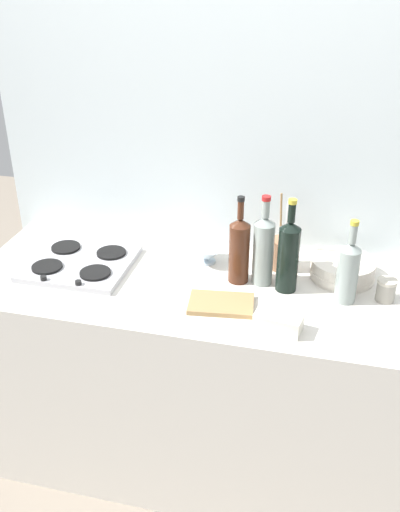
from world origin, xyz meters
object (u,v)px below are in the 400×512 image
(stovetop_hob, at_px, (80,263))
(wine_bottle_leftmost, at_px, (288,255))
(mixing_bowl, at_px, (208,254))
(wine_bottle_mid_left, at_px, (239,249))
(cutting_board, at_px, (221,304))
(wine_bottle_mid_right, at_px, (263,249))
(wine_bottle_rightmost, at_px, (348,271))
(utensil_crock, at_px, (283,252))
(butter_dish, at_px, (278,322))
(plate_stack, at_px, (343,269))
(condiment_jar_front, at_px, (386,290))

(stovetop_hob, bearing_deg, wine_bottle_leftmost, 1.33)
(mixing_bowl, bearing_deg, stovetop_hob, -163.11)
(wine_bottle_leftmost, relative_size, mixing_bowl, 2.49)
(wine_bottle_mid_left, distance_m, cutting_board, 0.23)
(wine_bottle_mid_left, relative_size, mixing_bowl, 2.38)
(wine_bottle_leftmost, xyz_separation_m, wine_bottle_mid_right, (-0.10, 0.03, -0.00))
(wine_bottle_rightmost, bearing_deg, utensil_crock, 142.49)
(butter_dish, relative_size, cutting_board, 0.68)
(wine_bottle_mid_left, bearing_deg, wine_bottle_mid_right, 4.67)
(plate_stack, bearing_deg, condiment_jar_front, -39.22)
(plate_stack, bearing_deg, mixing_bowl, -179.48)
(wine_bottle_rightmost, bearing_deg, wine_bottle_mid_right, 169.89)
(wine_bottle_rightmost, xyz_separation_m, condiment_jar_front, (0.14, 0.04, -0.08))
(plate_stack, bearing_deg, utensil_crock, 173.50)
(mixing_bowl, bearing_deg, wine_bottle_mid_right, -23.47)
(mixing_bowl, bearing_deg, wine_bottle_leftmost, -21.46)
(mixing_bowl, bearing_deg, utensil_crock, 6.03)
(mixing_bowl, distance_m, butter_dish, 0.52)
(butter_dish, xyz_separation_m, condiment_jar_front, (0.36, 0.28, 0.01))
(butter_dish, bearing_deg, wine_bottle_rightmost, 48.28)
(utensil_crock, bearing_deg, wine_bottle_leftmost, -78.97)
(stovetop_hob, xyz_separation_m, butter_dish, (0.83, -0.25, 0.02))
(condiment_jar_front, bearing_deg, plate_stack, 140.78)
(wine_bottle_rightmost, distance_m, condiment_jar_front, 0.17)
(wine_bottle_leftmost, height_order, wine_bottle_mid_right, wine_bottle_leftmost)
(butter_dish, bearing_deg, mixing_bowl, 130.07)
(stovetop_hob, bearing_deg, cutting_board, -14.02)
(stovetop_hob, height_order, utensil_crock, utensil_crock)
(cutting_board, bearing_deg, stovetop_hob, 165.98)
(wine_bottle_mid_left, xyz_separation_m, cutting_board, (-0.03, -0.19, -0.13))
(wine_bottle_mid_right, height_order, wine_bottle_rightmost, wine_bottle_mid_right)
(condiment_jar_front, xyz_separation_m, cutting_board, (-0.57, -0.18, -0.03))
(wine_bottle_mid_left, relative_size, wine_bottle_rightmost, 1.09)
(stovetop_hob, xyz_separation_m, condiment_jar_front, (1.18, 0.03, 0.03))
(plate_stack, relative_size, wine_bottle_leftmost, 0.68)
(utensil_crock, height_order, cutting_board, utensil_crock)
(wine_bottle_mid_right, xyz_separation_m, condiment_jar_front, (0.45, -0.02, -0.10))
(wine_bottle_rightmost, height_order, condiment_jar_front, wine_bottle_rightmost)
(butter_dish, bearing_deg, cutting_board, 156.16)
(wine_bottle_leftmost, height_order, butter_dish, wine_bottle_leftmost)
(wine_bottle_mid_left, distance_m, wine_bottle_mid_right, 0.09)
(wine_bottle_mid_left, relative_size, condiment_jar_front, 4.09)
(plate_stack, bearing_deg, wine_bottle_rightmost, -85.76)
(stovetop_hob, bearing_deg, wine_bottle_mid_left, 3.53)
(stovetop_hob, distance_m, wine_bottle_rightmost, 1.05)
(stovetop_hob, relative_size, cutting_board, 1.75)
(plate_stack, xyz_separation_m, utensil_crock, (-0.24, 0.03, 0.03))
(wine_bottle_leftmost, bearing_deg, wine_bottle_mid_left, 173.73)
(utensil_crock, relative_size, cutting_board, 1.36)
(stovetop_hob, relative_size, utensil_crock, 1.29)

